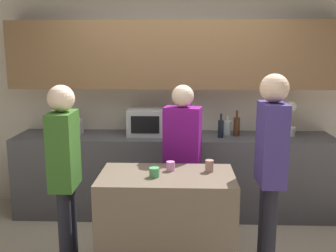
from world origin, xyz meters
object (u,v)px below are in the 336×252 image
person_left (65,166)px  person_right (182,153)px  bottle_0 (221,128)px  person_center (271,160)px  cup_2 (154,172)px  bottle_2 (237,126)px  microwave (151,122)px  cup_0 (209,166)px  cup_1 (171,166)px  toaster (71,126)px  potted_plant (290,118)px  bottle_1 (227,127)px

person_left → person_right: size_ratio=1.03×
bottle_0 → person_left: bearing=-137.5°
person_center → cup_2: bearing=93.8°
bottle_2 → person_left: bearing=-139.1°
microwave → bottle_0: bearing=-9.3°
cup_0 → person_right: 0.53m
person_center → person_right: 0.91m
cup_1 → person_left: size_ratio=0.05×
cup_1 → person_left: bearing=-172.0°
bottle_2 → cup_0: bearing=-107.2°
toaster → potted_plant: 2.51m
microwave → person_left: size_ratio=0.32×
toaster → person_right: size_ratio=0.17×
bottle_0 → cup_1: 1.26m
potted_plant → cup_2: potted_plant is taller
bottle_0 → cup_0: bearing=-99.9°
toaster → person_center: size_ratio=0.15×
toaster → bottle_0: (1.72, -0.13, 0.01)m
bottle_1 → person_left: size_ratio=0.14×
microwave → toaster: 0.93m
bottle_0 → bottle_1: (0.09, 0.14, -0.02)m
microwave → cup_2: size_ratio=6.31×
cup_1 → person_right: bearing=78.5°
cup_0 → cup_1: bearing=177.4°
toaster → cup_0: (1.52, -1.29, -0.07)m
cup_0 → cup_1: 0.32m
cup_2 → person_center: bearing=4.5°
toaster → cup_0: toaster is taller
toaster → cup_2: (1.07, -1.44, -0.08)m
microwave → bottle_0: (0.79, -0.13, -0.05)m
bottle_1 → cup_1: size_ratio=2.89×
potted_plant → cup_0: 1.63m
person_right → person_left: bearing=44.0°
toaster → person_center: (2.00, -1.37, 0.01)m
cup_1 → cup_2: size_ratio=0.94×
person_left → microwave: bearing=155.9°
toaster → bottle_1: bearing=0.3°
microwave → person_center: size_ratio=0.30×
cup_1 → person_center: (0.80, -0.09, 0.09)m
bottle_0 → cup_0: (-0.20, -1.16, -0.08)m
cup_0 → cup_1: size_ratio=1.26×
bottle_0 → cup_0: 1.18m
cup_0 → microwave: bearing=114.4°
cup_1 → cup_2: 0.21m
bottle_0 → bottle_2: size_ratio=0.92×
cup_0 → potted_plant: bearing=52.5°
cup_0 → person_left: (-1.17, -0.11, 0.01)m
bottle_2 → cup_1: bearing=-119.8°
bottle_1 → cup_0: size_ratio=2.30×
potted_plant → cup_1: (-1.31, -1.27, -0.19)m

